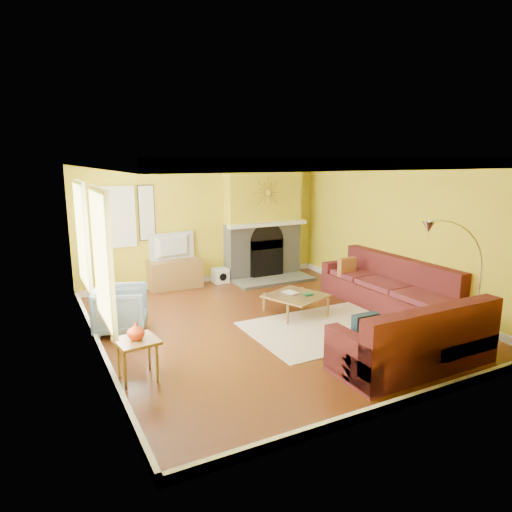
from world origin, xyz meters
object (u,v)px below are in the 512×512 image
sectional_sofa (361,299)px  armchair (121,309)px  coffee_table (295,304)px  media_console (175,274)px  side_table (138,360)px  arc_lamp (455,288)px

sectional_sofa → armchair: size_ratio=4.85×
coffee_table → media_console: (-1.38, 2.58, 0.13)m
side_table → arc_lamp: arc_lamp is taller
coffee_table → armchair: size_ratio=1.12×
sectional_sofa → media_console: sectional_sofa is taller
sectional_sofa → armchair: bearing=156.7°
sectional_sofa → media_console: size_ratio=3.52×
sectional_sofa → coffee_table: (-0.66, 0.96, -0.27)m
sectional_sofa → arc_lamp: size_ratio=2.03×
arc_lamp → media_console: bearing=116.2°
armchair → coffee_table: bearing=-82.6°
media_console → side_table: 4.11m
media_console → coffee_table: bearing=-61.9°
coffee_table → arc_lamp: 2.73m
coffee_table → arc_lamp: size_ratio=0.47×
armchair → sectional_sofa: bearing=-94.9°
media_console → arc_lamp: arc_lamp is taller
side_table → media_console: bearing=66.2°
sectional_sofa → side_table: 3.70m
sectional_sofa → arc_lamp: bearing=-74.1°
armchair → arc_lamp: (3.95, -2.95, 0.59)m
sectional_sofa → armchair: (-3.54, 1.52, -0.09)m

